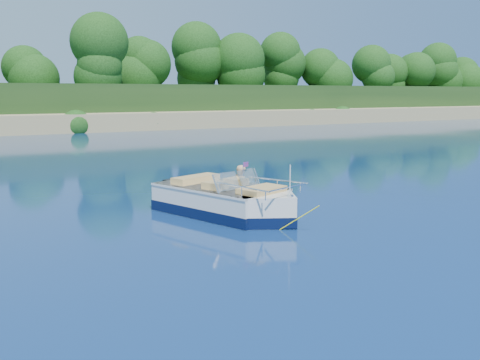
% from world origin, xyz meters
% --- Properties ---
extents(ground, '(160.00, 160.00, 0.00)m').
position_xyz_m(ground, '(0.00, 0.00, 0.00)').
color(ground, '#0B254F').
rests_on(ground, ground).
extents(shoreline, '(170.00, 59.00, 6.00)m').
position_xyz_m(shoreline, '(0.00, 63.77, 0.98)').
color(shoreline, tan).
rests_on(shoreline, ground).
extents(treeline, '(150.00, 7.12, 8.19)m').
position_xyz_m(treeline, '(0.04, 41.01, 5.55)').
color(treeline, black).
rests_on(treeline, ground).
extents(motorboat, '(2.88, 5.02, 1.74)m').
position_xyz_m(motorboat, '(-3.17, 2.64, 0.34)').
color(motorboat, silver).
rests_on(motorboat, ground).
extents(tow_tube, '(1.41, 1.41, 0.36)m').
position_xyz_m(tow_tube, '(-1.82, 4.41, 0.09)').
color(tow_tube, '#E49E06').
rests_on(tow_tube, ground).
extents(boy, '(0.57, 0.92, 1.68)m').
position_xyz_m(boy, '(-1.89, 4.39, 0.00)').
color(boy, tan).
rests_on(boy, ground).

